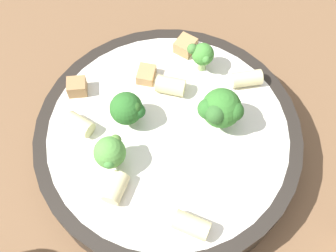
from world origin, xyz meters
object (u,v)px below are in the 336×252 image
(chicken_chunk_0, at_px, (185,46))
(chicken_chunk_1, at_px, (146,75))
(broccoli_floret_3, at_px, (221,109))
(rigatoni_0, at_px, (171,86))
(rigatoni_3, at_px, (79,124))
(chicken_chunk_2, at_px, (77,87))
(broccoli_floret_1, at_px, (110,153))
(rigatoni_1, at_px, (246,79))
(broccoli_floret_0, at_px, (128,107))
(rigatoni_2, at_px, (116,188))
(pasta_bowl, at_px, (168,140))
(rigatoni_4, at_px, (192,225))
(broccoli_floret_2, at_px, (202,55))

(chicken_chunk_0, height_order, chicken_chunk_1, chicken_chunk_0)
(broccoli_floret_3, relative_size, rigatoni_0, 1.59)
(rigatoni_0, relative_size, rigatoni_3, 1.10)
(chicken_chunk_2, bearing_deg, broccoli_floret_3, -88.32)
(broccoli_floret_1, bearing_deg, rigatoni_0, -16.15)
(rigatoni_1, relative_size, chicken_chunk_1, 1.47)
(broccoli_floret_3, bearing_deg, broccoli_floret_0, 103.41)
(chicken_chunk_0, bearing_deg, rigatoni_2, 175.35)
(rigatoni_3, height_order, chicken_chunk_0, rigatoni_3)
(chicken_chunk_0, height_order, chicken_chunk_2, same)
(chicken_chunk_1, bearing_deg, broccoli_floret_0, -179.70)
(broccoli_floret_3, distance_m, chicken_chunk_2, 0.14)
(chicken_chunk_0, bearing_deg, rigatoni_3, 150.30)
(pasta_bowl, height_order, broccoli_floret_0, broccoli_floret_0)
(broccoli_floret_0, bearing_deg, rigatoni_3, 119.32)
(rigatoni_4, height_order, chicken_chunk_2, rigatoni_4)
(broccoli_floret_1, bearing_deg, broccoli_floret_3, -50.05)
(pasta_bowl, bearing_deg, chicken_chunk_0, 6.61)
(chicken_chunk_1, bearing_deg, chicken_chunk_2, 120.68)
(rigatoni_1, xyz_separation_m, chicken_chunk_2, (-0.06, 0.16, -0.00))
(broccoli_floret_0, distance_m, rigatoni_0, 0.05)
(chicken_chunk_1, bearing_deg, chicken_chunk_0, -30.94)
(broccoli_floret_2, bearing_deg, chicken_chunk_2, 120.09)
(rigatoni_1, height_order, rigatoni_2, same)
(broccoli_floret_3, bearing_deg, chicken_chunk_2, 91.68)
(rigatoni_3, bearing_deg, broccoli_floret_1, -120.72)
(chicken_chunk_1, relative_size, chicken_chunk_2, 1.12)
(pasta_bowl, bearing_deg, broccoli_floret_1, 140.87)
(rigatoni_1, bearing_deg, rigatoni_4, 175.55)
(rigatoni_3, distance_m, chicken_chunk_1, 0.08)
(rigatoni_0, relative_size, chicken_chunk_1, 1.39)
(broccoli_floret_0, bearing_deg, broccoli_floret_2, -32.13)
(chicken_chunk_0, bearing_deg, rigatoni_4, -162.46)
(broccoli_floret_0, height_order, broccoli_floret_2, broccoli_floret_0)
(broccoli_floret_2, distance_m, rigatoni_3, 0.14)
(pasta_bowl, distance_m, rigatoni_1, 0.10)
(broccoli_floret_1, xyz_separation_m, rigatoni_0, (0.09, -0.03, -0.01))
(broccoli_floret_0, distance_m, chicken_chunk_2, 0.06)
(rigatoni_3, bearing_deg, broccoli_floret_3, -70.89)
(rigatoni_4, bearing_deg, chicken_chunk_2, 55.51)
(rigatoni_1, bearing_deg, rigatoni_3, 125.16)
(broccoli_floret_0, bearing_deg, pasta_bowl, -92.43)
(broccoli_floret_2, bearing_deg, chicken_chunk_1, 119.37)
(rigatoni_0, distance_m, rigatoni_4, 0.14)
(pasta_bowl, distance_m, broccoli_floret_1, 0.07)
(rigatoni_4, relative_size, chicken_chunk_2, 1.65)
(rigatoni_4, bearing_deg, pasta_bowl, 29.05)
(rigatoni_1, bearing_deg, broccoli_floret_3, 164.46)
(rigatoni_0, distance_m, rigatoni_2, 0.12)
(pasta_bowl, bearing_deg, broccoli_floret_2, -7.52)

